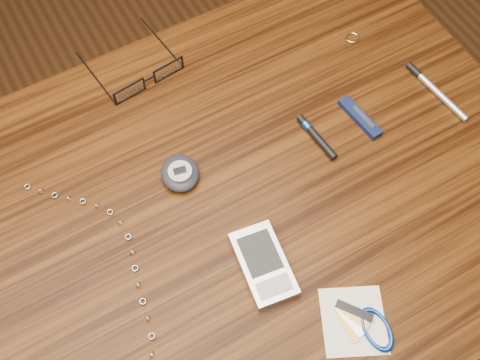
% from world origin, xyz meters
% --- Properties ---
extents(ground, '(3.80, 3.80, 0.00)m').
position_xyz_m(ground, '(0.00, 0.00, 0.00)').
color(ground, '#472814').
rests_on(ground, ground).
extents(desk, '(1.00, 0.70, 0.75)m').
position_xyz_m(desk, '(0.00, 0.00, 0.65)').
color(desk, '#391D09').
rests_on(desk, ground).
extents(eyeglasses, '(0.15, 0.15, 0.03)m').
position_xyz_m(eyeglasses, '(0.00, 0.26, 0.76)').
color(eyeglasses, black).
rests_on(eyeglasses, desk).
extents(gold_ring, '(0.03, 0.03, 0.00)m').
position_xyz_m(gold_ring, '(0.35, 0.17, 0.75)').
color(gold_ring, '#D4BD67').
rests_on(gold_ring, desk).
extents(pda_phone, '(0.08, 0.12, 0.02)m').
position_xyz_m(pda_phone, '(0.01, -0.11, 0.76)').
color(pda_phone, '#ACADB1').
rests_on(pda_phone, desk).
extents(pedometer, '(0.07, 0.08, 0.03)m').
position_xyz_m(pedometer, '(-0.03, 0.08, 0.76)').
color(pedometer, black).
rests_on(pedometer, desk).
extents(notepad_keys, '(0.12, 0.12, 0.01)m').
position_xyz_m(notepad_keys, '(0.08, -0.24, 0.75)').
color(notepad_keys, silver).
rests_on(notepad_keys, desk).
extents(pocket_knife, '(0.03, 0.09, 0.01)m').
position_xyz_m(pocket_knife, '(0.26, 0.03, 0.76)').
color(pocket_knife, '#0C173A').
rests_on(pocket_knife, desk).
extents(silver_pen, '(0.02, 0.13, 0.01)m').
position_xyz_m(silver_pen, '(0.40, 0.02, 0.76)').
color(silver_pen, silver).
rests_on(silver_pen, desk).
extents(black_blue_pen, '(0.02, 0.09, 0.01)m').
position_xyz_m(black_blue_pen, '(0.18, 0.04, 0.76)').
color(black_blue_pen, black).
rests_on(black_blue_pen, desk).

